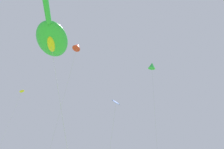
# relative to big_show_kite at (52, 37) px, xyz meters

# --- Properties ---
(big_show_kite) EXTENTS (8.51, 11.83, 17.97)m
(big_show_kite) POSITION_rel_big_show_kite_xyz_m (0.00, 0.00, 0.00)
(big_show_kite) COLOR green
(big_show_kite) RESTS_ON ground
(small_kite_delta_white) EXTENTS (2.13, 4.26, 23.28)m
(small_kite_delta_white) POSITION_rel_big_show_kite_xyz_m (4.99, 5.39, 5.34)
(small_kite_delta_white) COLOR red
(small_kite_delta_white) RESTS_ON ground
(small_kite_bird_shape) EXTENTS (1.19, 3.34, 14.76)m
(small_kite_bird_shape) POSITION_rel_big_show_kite_xyz_m (10.95, 4.20, -3.55)
(small_kite_bird_shape) COLOR blue
(small_kite_bird_shape) RESTS_ON ground
(small_kite_diamond_red) EXTENTS (3.36, 1.73, 22.17)m
(small_kite_diamond_red) POSITION_rel_big_show_kite_xyz_m (16.55, 1.85, 4.28)
(small_kite_diamond_red) COLOR green
(small_kite_diamond_red) RESTS_ON ground
(small_kite_stunt_black) EXTENTS (2.22, 3.15, 18.35)m
(small_kite_stunt_black) POSITION_rel_big_show_kite_xyz_m (0.35, 15.29, 0.72)
(small_kite_stunt_black) COLOR yellow
(small_kite_stunt_black) RESTS_ON ground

